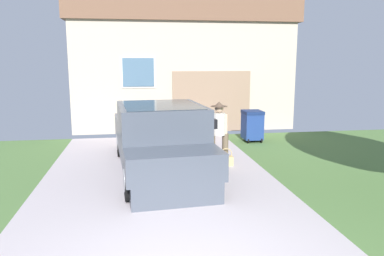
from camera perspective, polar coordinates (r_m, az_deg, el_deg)
pickup_truck at (r=8.88m, az=-4.83°, el=-2.09°), size 2.32×5.52×1.65m
person_with_hat at (r=9.59m, az=4.06°, el=-0.31°), size 0.52×0.41×1.62m
handbag at (r=9.63m, az=5.12°, el=-4.85°), size 0.35×0.18×0.45m
house_with_garage at (r=16.75m, az=-2.16°, el=9.86°), size 8.60×6.17×5.01m
wheeled_trash_bin at (r=12.52m, az=9.05°, el=0.49°), size 0.60×0.72×1.01m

